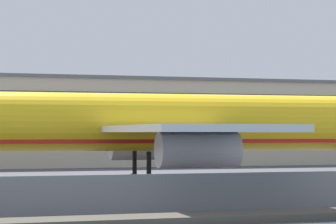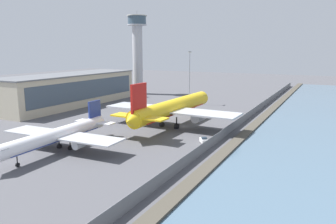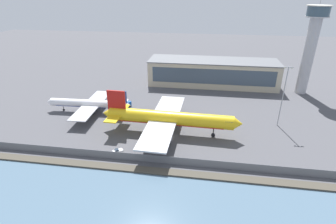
{
  "view_description": "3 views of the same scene",
  "coord_description": "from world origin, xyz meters",
  "px_view_note": "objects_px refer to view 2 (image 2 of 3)",
  "views": [
    {
      "loc": [
        -22.33,
        -64.74,
        5.31
      ],
      "look_at": [
        -0.18,
        6.49,
        7.25
      ],
      "focal_mm": 85.0,
      "sensor_mm": 36.0,
      "label": 1
    },
    {
      "loc": [
        -94.45,
        -42.77,
        24.56
      ],
      "look_at": [
        0.18,
        5.66,
        4.24
      ],
      "focal_mm": 35.0,
      "sensor_mm": 36.0,
      "label": 2
    },
    {
      "loc": [
        11.71,
        -82.27,
        49.27
      ],
      "look_at": [
        -2.35,
        11.26,
        4.86
      ],
      "focal_mm": 28.0,
      "sensor_mm": 36.0,
      "label": 3
    }
  ],
  "objects_px": {
    "passenger_jet_white": "(59,135)",
    "control_tower": "(137,48)",
    "cargo_jet_yellow": "(173,108)",
    "baggage_tug": "(204,140)",
    "ops_van": "(69,130)",
    "apron_light_mast_apron_west": "(189,75)"
  },
  "relations": [
    {
      "from": "control_tower",
      "to": "apron_light_mast_apron_west",
      "type": "relative_size",
      "value": 1.89
    },
    {
      "from": "passenger_jet_white",
      "to": "baggage_tug",
      "type": "distance_m",
      "value": 36.94
    },
    {
      "from": "cargo_jet_yellow",
      "to": "ops_van",
      "type": "xyz_separation_m",
      "value": [
        -23.19,
        22.72,
        -4.74
      ]
    },
    {
      "from": "ops_van",
      "to": "control_tower",
      "type": "relative_size",
      "value": 0.12
    },
    {
      "from": "cargo_jet_yellow",
      "to": "baggage_tug",
      "type": "distance_m",
      "value": 22.25
    },
    {
      "from": "ops_van",
      "to": "control_tower",
      "type": "bearing_deg",
      "value": 19.26
    },
    {
      "from": "passenger_jet_white",
      "to": "apron_light_mast_apron_west",
      "type": "distance_m",
      "value": 79.45
    },
    {
      "from": "cargo_jet_yellow",
      "to": "passenger_jet_white",
      "type": "relative_size",
      "value": 1.38
    },
    {
      "from": "passenger_jet_white",
      "to": "apron_light_mast_apron_west",
      "type": "xyz_separation_m",
      "value": [
        78.91,
        -0.46,
        9.25
      ]
    },
    {
      "from": "ops_van",
      "to": "apron_light_mast_apron_west",
      "type": "relative_size",
      "value": 0.23
    },
    {
      "from": "cargo_jet_yellow",
      "to": "passenger_jet_white",
      "type": "xyz_separation_m",
      "value": [
        -36.59,
        13.03,
        -1.99
      ]
    },
    {
      "from": "passenger_jet_white",
      "to": "control_tower",
      "type": "height_order",
      "value": "control_tower"
    },
    {
      "from": "passenger_jet_white",
      "to": "apron_light_mast_apron_west",
      "type": "bearing_deg",
      "value": -0.34
    },
    {
      "from": "baggage_tug",
      "to": "control_tower",
      "type": "height_order",
      "value": "control_tower"
    },
    {
      "from": "passenger_jet_white",
      "to": "control_tower",
      "type": "bearing_deg",
      "value": 21.8
    },
    {
      "from": "apron_light_mast_apron_west",
      "to": "ops_van",
      "type": "bearing_deg",
      "value": 171.19
    },
    {
      "from": "cargo_jet_yellow",
      "to": "baggage_tug",
      "type": "relative_size",
      "value": 14.89
    },
    {
      "from": "baggage_tug",
      "to": "ops_van",
      "type": "distance_m",
      "value": 39.97
    },
    {
      "from": "cargo_jet_yellow",
      "to": "control_tower",
      "type": "relative_size",
      "value": 1.16
    },
    {
      "from": "cargo_jet_yellow",
      "to": "passenger_jet_white",
      "type": "bearing_deg",
      "value": 160.39
    },
    {
      "from": "cargo_jet_yellow",
      "to": "baggage_tug",
      "type": "height_order",
      "value": "cargo_jet_yellow"
    },
    {
      "from": "passenger_jet_white",
      "to": "cargo_jet_yellow",
      "type": "bearing_deg",
      "value": -19.61
    }
  ]
}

